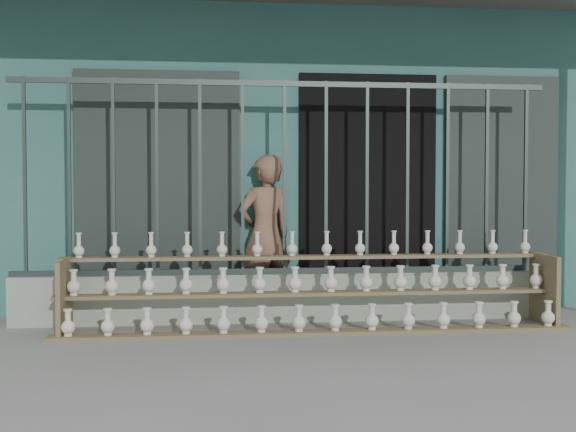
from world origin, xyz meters
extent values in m
plane|color=slate|center=(0.00, 0.00, 0.00)|extent=(60.00, 60.00, 0.00)
cube|color=#2B5B55|center=(0.00, 4.30, 1.60)|extent=(7.00, 5.00, 3.20)
cube|color=black|center=(0.90, 1.82, 1.20)|extent=(1.40, 0.12, 2.40)
cube|color=black|center=(-1.20, 1.78, 1.20)|extent=(1.60, 0.08, 2.40)
cube|color=black|center=(2.30, 1.78, 1.20)|extent=(1.20, 0.08, 2.40)
cube|color=gray|center=(0.00, 1.30, 0.23)|extent=(5.00, 0.20, 0.45)
cube|color=#283330|center=(-2.35, 1.30, 1.35)|extent=(0.03, 0.03, 1.80)
cube|color=#283330|center=(-1.96, 1.30, 1.35)|extent=(0.03, 0.03, 1.80)
cube|color=#283330|center=(-1.57, 1.30, 1.35)|extent=(0.03, 0.03, 1.80)
cube|color=#283330|center=(-1.18, 1.30, 1.35)|extent=(0.03, 0.03, 1.80)
cube|color=#283330|center=(-0.78, 1.30, 1.35)|extent=(0.03, 0.03, 1.80)
cube|color=#283330|center=(-0.39, 1.30, 1.35)|extent=(0.03, 0.03, 1.80)
cube|color=#283330|center=(0.00, 1.30, 1.35)|extent=(0.03, 0.03, 1.80)
cube|color=#283330|center=(0.39, 1.30, 1.35)|extent=(0.03, 0.03, 1.80)
cube|color=#283330|center=(0.78, 1.30, 1.35)|extent=(0.03, 0.03, 1.80)
cube|color=#283330|center=(1.17, 1.30, 1.35)|extent=(0.03, 0.03, 1.80)
cube|color=#283330|center=(1.57, 1.30, 1.35)|extent=(0.03, 0.03, 1.80)
cube|color=#283330|center=(1.96, 1.30, 1.35)|extent=(0.03, 0.03, 1.80)
cube|color=#283330|center=(2.35, 1.30, 1.35)|extent=(0.03, 0.03, 1.80)
cube|color=#283330|center=(0.00, 1.30, 2.22)|extent=(5.00, 0.04, 0.05)
cube|color=#283330|center=(0.00, 1.30, 0.47)|extent=(5.00, 0.04, 0.05)
cube|color=brown|center=(0.21, 0.65, 0.01)|extent=(4.50, 0.18, 0.03)
cube|color=brown|center=(0.21, 0.90, 0.32)|extent=(4.50, 0.18, 0.03)
cube|color=brown|center=(0.21, 1.15, 0.61)|extent=(4.50, 0.18, 0.03)
cube|color=brown|center=(-1.94, 0.90, 0.32)|extent=(0.04, 0.55, 0.64)
cube|color=brown|center=(2.36, 0.90, 0.32)|extent=(0.04, 0.55, 0.64)
imported|color=brown|center=(-0.15, 1.66, 0.79)|extent=(0.68, 0.58, 1.58)
camera|label=1|loc=(-0.70, -5.40, 1.25)|focal=45.00mm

